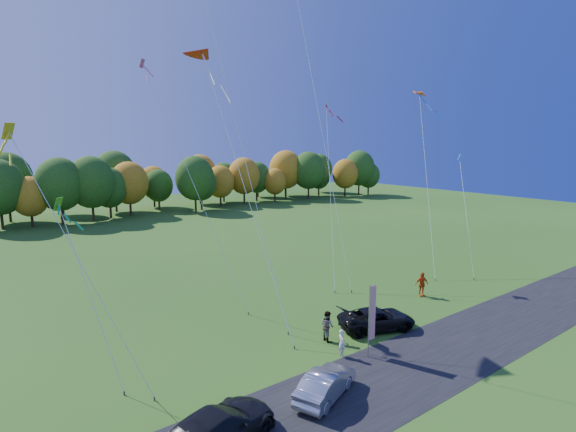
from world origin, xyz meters
TOP-DOWN VIEW (x-y plane):
  - ground at (0.00, 0.00)m, footprint 160.00×160.00m
  - asphalt_strip at (0.00, -4.00)m, footprint 90.00×6.00m
  - tree_line at (0.00, 55.00)m, footprint 116.00×12.00m
  - black_suv at (3.06, 0.51)m, footprint 5.45×3.91m
  - silver_sedan at (-4.81, -3.37)m, footprint 4.33×2.89m
  - dark_truck_a at (-10.74, -3.56)m, footprint 6.20×3.98m
  - person_tailgate_a at (-1.36, -0.86)m, footprint 0.55×0.68m
  - person_tailgate_b at (-0.62, 1.19)m, footprint 0.82×0.99m
  - person_east at (10.60, 2.68)m, footprint 1.22×0.84m
  - feather_flag at (0.01, -1.76)m, footprint 0.56×0.09m
  - kite_delta_blue at (-3.32, 7.89)m, footprint 4.19×10.29m
  - kite_parafoil_orange at (8.51, 12.83)m, footprint 5.19×13.12m
  - kite_delta_red at (-3.06, 8.16)m, footprint 2.68×11.44m
  - kite_parafoil_rainbow at (18.56, 8.51)m, footprint 8.94×8.79m
  - kite_diamond_yellow at (-13.62, 3.47)m, footprint 5.03×5.17m
  - kite_diamond_green at (-13.16, 4.64)m, footprint 2.06×4.72m
  - kite_diamond_white at (7.96, 10.56)m, footprint 5.18×7.14m
  - kite_diamond_pink at (-4.15, 11.76)m, footprint 4.25×8.94m
  - kite_diamond_blue_low at (19.97, 4.97)m, footprint 4.93×5.48m

SIDE VIEW (x-z plane):
  - ground at x=0.00m, z-range 0.00..0.00m
  - tree_line at x=0.00m, z-range -5.00..5.00m
  - asphalt_strip at x=0.00m, z-range 0.00..0.01m
  - silver_sedan at x=-4.81m, z-range 0.00..1.35m
  - black_suv at x=3.06m, z-range 0.00..1.38m
  - person_tailgate_a at x=-1.36m, z-range 0.00..1.61m
  - dark_truck_a at x=-10.74m, z-range 0.00..1.67m
  - person_tailgate_b at x=-0.62m, z-range 0.00..1.86m
  - person_east at x=10.60m, z-range 0.00..1.92m
  - feather_flag at x=0.01m, z-range 0.47..4.69m
  - kite_diamond_green at x=-13.16m, z-range -0.17..9.41m
  - kite_diamond_blue_low at x=19.97m, z-range -0.22..10.83m
  - kite_diamond_yellow at x=-13.62m, z-range -0.26..12.95m
  - kite_diamond_white at x=7.96m, z-range -0.24..15.86m
  - kite_parafoil_rainbow at x=18.56m, z-range -0.16..17.36m
  - kite_diamond_pink at x=-4.15m, z-range -0.22..18.08m
  - kite_delta_red at x=-3.06m, z-range 2.30..21.91m
  - kite_parafoil_orange at x=8.51m, z-range -0.15..28.99m
  - kite_delta_blue at x=-3.32m, z-range -0.19..30.19m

